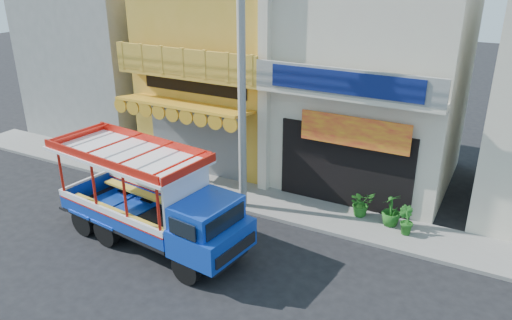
% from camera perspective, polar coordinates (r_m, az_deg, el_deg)
% --- Properties ---
extents(ground, '(90.00, 90.00, 0.00)m').
position_cam_1_polar(ground, '(14.50, -4.52, -11.78)').
color(ground, black).
rests_on(ground, ground).
extents(sidewalk, '(30.00, 2.00, 0.12)m').
position_cam_1_polar(sidewalk, '(17.47, 2.52, -5.10)').
color(sidewalk, slate).
rests_on(sidewalk, ground).
extents(shophouse_left, '(6.00, 7.50, 8.24)m').
position_cam_1_polar(shophouse_left, '(21.25, -2.47, 11.53)').
color(shophouse_left, gold).
rests_on(shophouse_left, ground).
extents(shophouse_right, '(6.00, 6.75, 8.24)m').
position_cam_1_polar(shophouse_right, '(18.98, 13.58, 9.59)').
color(shophouse_right, beige).
rests_on(shophouse_right, ground).
extents(party_pilaster, '(0.35, 0.30, 8.00)m').
position_cam_1_polar(party_pilaster, '(17.20, 0.95, 8.54)').
color(party_pilaster, beige).
rests_on(party_pilaster, ground).
extents(filler_building_left, '(6.00, 6.00, 7.60)m').
position_cam_1_polar(filler_building_left, '(25.55, -16.39, 11.83)').
color(filler_building_left, gray).
rests_on(filler_building_left, ground).
extents(utility_pole, '(28.00, 0.26, 9.00)m').
position_cam_1_polar(utility_pole, '(15.57, -1.19, 10.95)').
color(utility_pole, gray).
rests_on(utility_pole, ground).
extents(songthaew_truck, '(6.66, 2.86, 3.01)m').
position_cam_1_polar(songthaew_truck, '(14.69, -10.83, -5.07)').
color(songthaew_truck, black).
rests_on(songthaew_truck, ground).
extents(green_sign, '(0.66, 0.42, 1.02)m').
position_cam_1_polar(green_sign, '(21.62, -17.40, 0.84)').
color(green_sign, black).
rests_on(green_sign, sidewalk).
extents(potted_plant_a, '(1.06, 1.06, 0.89)m').
position_cam_1_polar(potted_plant_a, '(16.82, 11.95, -4.83)').
color(potted_plant_a, '#1E5C1A').
rests_on(potted_plant_a, sidewalk).
extents(potted_plant_b, '(0.62, 0.59, 0.90)m').
position_cam_1_polar(potted_plant_b, '(16.10, 16.73, -6.63)').
color(potted_plant_b, '#1E5C1A').
rests_on(potted_plant_b, sidewalk).
extents(potted_plant_c, '(0.81, 0.81, 1.07)m').
position_cam_1_polar(potted_plant_c, '(16.42, 15.23, -5.51)').
color(potted_plant_c, '#1E5C1A').
rests_on(potted_plant_c, sidewalk).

